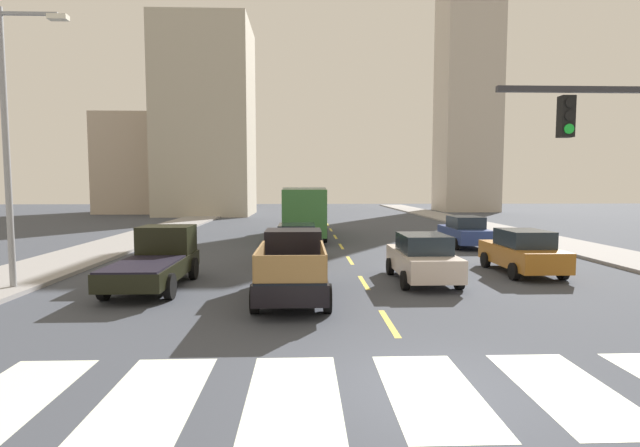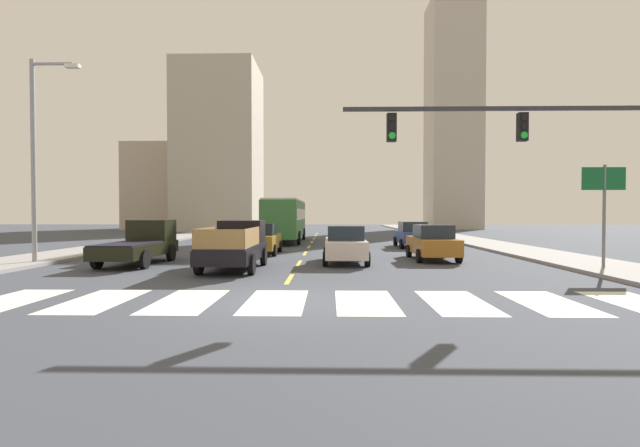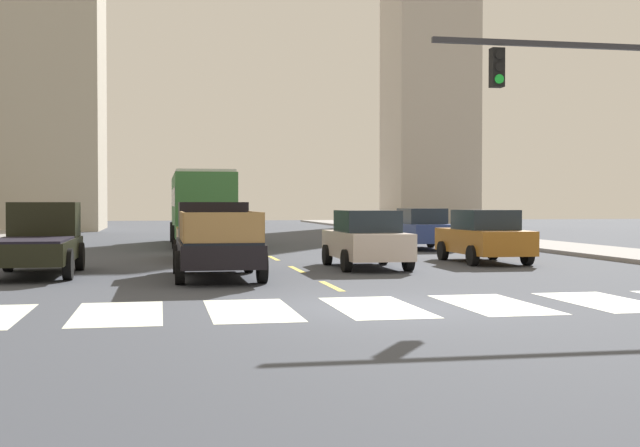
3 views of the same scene
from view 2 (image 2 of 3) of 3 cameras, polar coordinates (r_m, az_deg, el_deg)
The scene contains 32 objects.
ground_plane at distance 11.88m, azimuth -5.60°, elevation -9.77°, with size 160.00×160.00×0.00m, color #3C414B.
sidewalk_right at distance 31.76m, azimuth 22.17°, elevation -2.77°, with size 3.66×110.00×0.15m, color gray.
sidewalk_left at distance 32.86m, azimuth -24.31°, elevation -2.66°, with size 3.66×110.00×0.15m, color gray.
crosswalk_stripe_1 at distance 14.44m, azimuth -34.41°, elevation -7.99°, with size 1.53×3.32×0.01m, color silver.
crosswalk_stripe_2 at distance 13.25m, azimuth -26.15°, elevation -8.73°, with size 1.53×3.32×0.01m, color silver.
crosswalk_stripe_3 at distance 12.37m, azimuth -16.45°, elevation -9.36°, with size 1.53×3.32×0.01m, color silver.
crosswalk_stripe_4 at distance 11.88m, azimuth -5.60°, elevation -9.75°, with size 1.53×3.32×0.01m, color silver.
crosswalk_stripe_5 at distance 11.84m, azimuth 5.76°, elevation -9.79°, with size 1.53×3.32×0.01m, color silver.
crosswalk_stripe_6 at distance 12.24m, azimuth 16.77°, elevation -9.47°, with size 1.53×3.32×0.01m, color silver.
crosswalk_stripe_7 at distance 13.05m, azimuth 26.73°, elevation -8.89°, with size 1.53×3.32×0.01m, color silver.
crosswalk_stripe_8 at distance 14.19m, azimuth 35.28°, elevation -8.17°, with size 1.53×3.32×0.01m, color silver.
lane_dash_0 at distance 15.81m, azimuth -3.87°, elevation -6.98°, with size 0.16×2.40×0.01m, color gold.
lane_dash_1 at distance 20.75m, azimuth -2.65°, elevation -5.00°, with size 0.16×2.40×0.01m, color gold.
lane_dash_2 at distance 25.72m, azimuth -1.90°, elevation -3.78°, with size 0.16×2.40×0.01m, color gold.
lane_dash_3 at distance 30.70m, azimuth -1.40°, elevation -2.95°, with size 0.16×2.40×0.01m, color gold.
lane_dash_4 at distance 35.68m, azimuth -1.04°, elevation -2.36°, with size 0.16×2.40×0.01m, color gold.
lane_dash_5 at distance 40.67m, azimuth -0.76°, elevation -1.91°, with size 0.16×2.40×0.01m, color gold.
lane_dash_6 at distance 45.66m, azimuth -0.55°, elevation -1.56°, with size 0.16×2.40×0.01m, color gold.
lane_dash_7 at distance 50.65m, azimuth -0.38°, elevation -1.27°, with size 0.16×2.40×0.01m, color gold.
pickup_stakebed at distance 19.05m, azimuth -10.51°, elevation -2.77°, with size 2.18×5.20×1.96m.
pickup_dark at distance 22.10m, azimuth -21.56°, elevation -2.31°, with size 2.18×5.20×1.96m.
city_bus at distance 35.62m, azimuth -4.38°, elevation 0.77°, with size 2.72×10.80×3.32m.
sedan_mid at distance 22.73m, azimuth 13.98°, elevation -2.32°, with size 2.02×4.40×1.72m.
sedan_far at distance 30.72m, azimuth 11.52°, elevation -1.37°, with size 2.02×4.40×1.72m.
sedan_near_right at distance 20.72m, azimuth 3.20°, elevation -2.63°, with size 2.02×4.40×1.72m.
sedan_near_left at distance 25.46m, azimuth -7.45°, elevation -1.91°, with size 2.02×4.40×1.72m.
traffic_signal_gantry at distance 15.44m, azimuth 28.23°, elevation 8.41°, with size 9.81×0.27×6.00m.
direction_sign_green at distance 21.15m, azimuth 32.14°, elevation 3.15°, with size 1.70×0.12×4.20m.
streetlight_left at distance 23.60m, azimuth -32.08°, elevation 7.65°, with size 2.20×0.28×9.00m.
tower_tall_centre at distance 70.94m, azimuth 16.40°, elevation 12.85°, with size 7.16×7.02×33.08m, color #BBB0A1.
block_mid_left at distance 62.30m, azimuth -12.57°, elevation 9.17°, with size 10.36×9.92×21.67m, color #B4AC99.
block_mid_right at distance 69.85m, azimuth -18.74°, elevation 4.29°, with size 9.33×10.17×12.02m, color #BBA994.
Camera 2 is at (1.38, -11.58, 2.28)m, focal length 25.41 mm.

